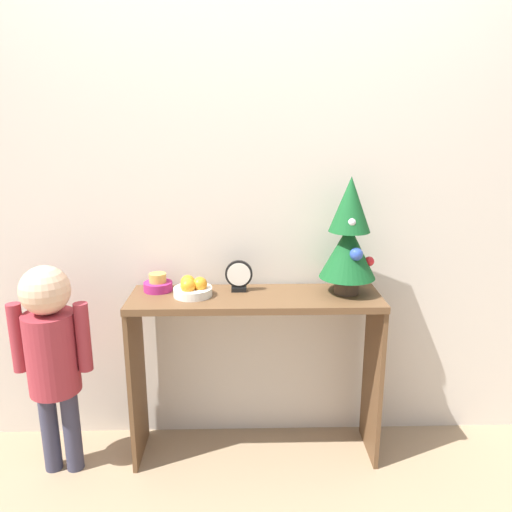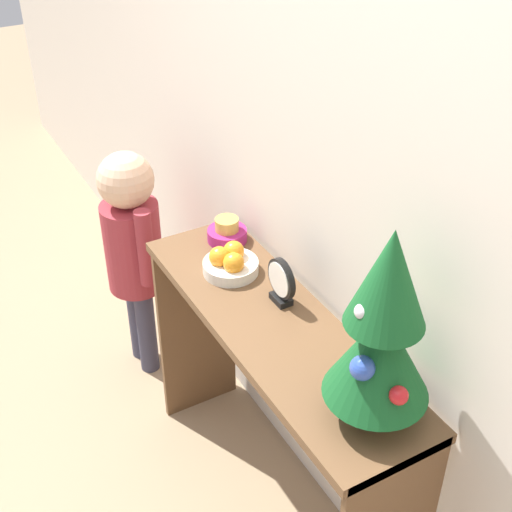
% 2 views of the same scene
% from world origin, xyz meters
% --- Properties ---
extents(back_wall, '(7.00, 0.05, 2.50)m').
position_xyz_m(back_wall, '(0.00, 0.37, 1.25)').
color(back_wall, beige).
rests_on(back_wall, ground_plane).
extents(console_table, '(1.11, 0.32, 0.79)m').
position_xyz_m(console_table, '(0.00, 0.16, 0.60)').
color(console_table, brown).
rests_on(console_table, ground_plane).
extents(mini_tree, '(0.25, 0.25, 0.52)m').
position_xyz_m(mini_tree, '(0.41, 0.19, 1.05)').
color(mini_tree, '#4C3828').
rests_on(mini_tree, console_table).
extents(fruit_bowl, '(0.17, 0.17, 0.09)m').
position_xyz_m(fruit_bowl, '(-0.28, 0.16, 0.82)').
color(fruit_bowl, silver).
rests_on(fruit_bowl, console_table).
extents(singing_bowl, '(0.13, 0.13, 0.08)m').
position_xyz_m(singing_bowl, '(-0.44, 0.24, 0.82)').
color(singing_bowl, '#9E2366').
rests_on(singing_bowl, console_table).
extents(desk_clock, '(0.12, 0.04, 0.14)m').
position_xyz_m(desk_clock, '(-0.07, 0.22, 0.86)').
color(desk_clock, black).
rests_on(desk_clock, console_table).
extents(child_figure, '(0.34, 0.22, 0.96)m').
position_xyz_m(child_figure, '(-0.87, 0.06, 0.60)').
color(child_figure, '#38384C').
rests_on(child_figure, ground_plane).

